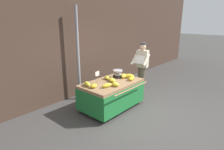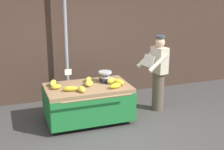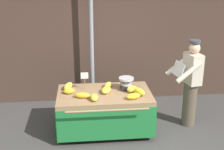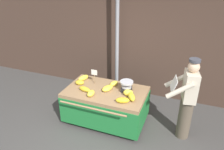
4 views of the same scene
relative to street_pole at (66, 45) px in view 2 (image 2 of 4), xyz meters
The scene contains 16 objects.
ground_plane 2.72m from the street_pole, 80.01° to the right, with size 60.00×60.00×0.00m, color #423F3D.
back_wall 0.81m from the street_pole, 45.52° to the left, with size 16.00×0.24×3.99m, color #473328.
street_pole is the anchor object (origin of this frame).
banana_cart 1.47m from the street_pole, 81.54° to the right, with size 1.75×1.23×0.78m.
weighing_scale 1.32m from the street_pole, 60.48° to the right, with size 0.28×0.28×0.23m.
price_sign 1.08m from the street_pole, 100.06° to the right, with size 0.14×0.01×0.34m.
banana_bunch_0 1.52m from the street_pole, 99.22° to the right, with size 0.11×0.29×0.10m, color gold.
banana_bunch_1 1.75m from the street_pole, 66.25° to the right, with size 0.13×0.27×0.11m, color gold.
banana_bunch_2 1.20m from the street_pole, 117.64° to the right, with size 0.12×0.29×0.12m, color yellow.
banana_bunch_3 1.65m from the street_pole, 59.34° to the right, with size 0.13×0.30×0.13m, color yellow.
banana_bunch_4 1.61m from the street_pole, 90.92° to the right, with size 0.13×0.22×0.11m, color yellow.
banana_bunch_5 1.13m from the street_pole, 73.90° to the right, with size 0.12×0.21×0.10m, color yellow.
banana_bunch_6 1.38m from the street_pole, 112.10° to the right, with size 0.15×0.21×0.10m, color gold.
banana_bunch_7 1.51m from the street_pole, 60.54° to the right, with size 0.15×0.20×0.13m, color yellow.
banana_bunch_8 1.33m from the street_pole, 79.78° to the right, with size 0.16×0.29×0.10m, color yellow.
vendor_person 2.21m from the street_pole, 31.35° to the right, with size 0.64×0.59×1.71m.
Camera 2 is at (-1.85, -4.96, 2.91)m, focal length 51.61 mm.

